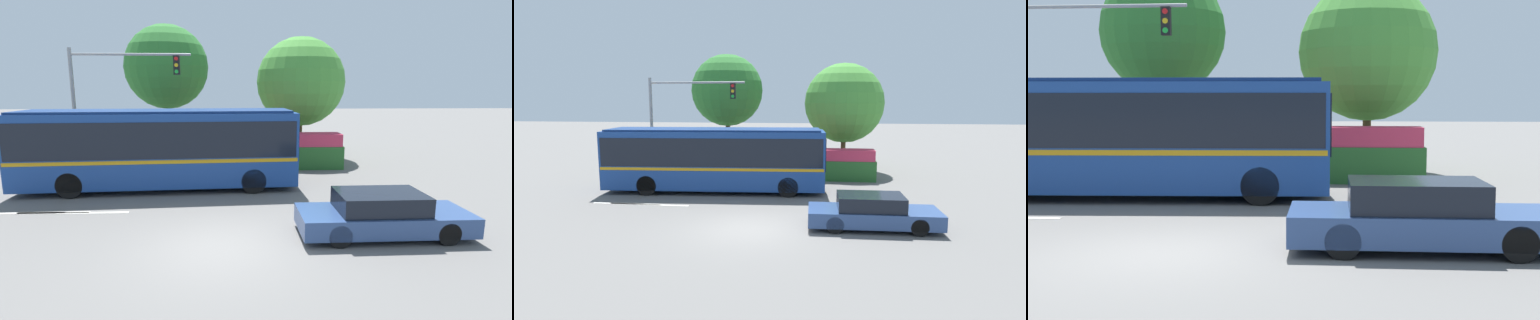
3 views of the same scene
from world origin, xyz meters
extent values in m
plane|color=slate|center=(0.00, 0.00, 0.00)|extent=(140.00, 140.00, 0.00)
cube|color=navy|center=(-2.75, 6.14, 1.71)|extent=(11.28, 3.18, 2.92)
cube|color=black|center=(-2.75, 6.14, 2.17)|extent=(11.06, 3.21, 1.40)
cube|color=#C68C14|center=(-2.75, 6.14, 1.36)|extent=(11.17, 3.20, 0.14)
cube|color=black|center=(2.83, 6.47, 2.06)|extent=(0.19, 2.15, 1.63)
cube|color=navy|center=(-2.75, 6.14, 3.22)|extent=(10.82, 2.95, 0.10)
cylinder|color=black|center=(0.97, 7.48, 0.50)|extent=(1.02, 0.36, 1.00)
cylinder|color=black|center=(1.10, 5.25, 0.50)|extent=(1.02, 0.36, 1.00)
cylinder|color=black|center=(-6.04, 7.06, 0.50)|extent=(1.02, 0.36, 1.00)
cylinder|color=black|center=(-5.91, 4.84, 0.50)|extent=(1.02, 0.36, 1.00)
cube|color=navy|center=(4.60, 0.70, 0.45)|extent=(4.81, 1.86, 0.55)
cube|color=black|center=(4.48, 0.70, 0.99)|extent=(2.42, 1.61, 0.54)
cylinder|color=black|center=(6.08, 1.51, 0.31)|extent=(0.63, 0.23, 0.63)
cylinder|color=black|center=(6.10, -0.07, 0.31)|extent=(0.63, 0.23, 0.63)
cylinder|color=black|center=(3.16, 1.47, 0.31)|extent=(0.63, 0.23, 0.63)
cylinder|color=black|center=(3.18, -0.11, 0.31)|extent=(0.63, 0.23, 0.63)
cylinder|color=gray|center=(-7.49, 9.49, 3.01)|extent=(0.18, 0.18, 6.03)
cylinder|color=gray|center=(-4.63, 9.49, 5.73)|extent=(5.72, 0.12, 0.12)
cube|color=black|center=(-2.46, 9.49, 5.23)|extent=(0.30, 0.22, 0.90)
cylinder|color=red|center=(-2.46, 9.37, 5.53)|extent=(0.18, 0.02, 0.18)
cylinder|color=yellow|center=(-2.46, 9.37, 5.23)|extent=(0.18, 0.02, 0.18)
cylinder|color=green|center=(-2.46, 9.37, 4.93)|extent=(0.18, 0.02, 0.18)
cube|color=#286028|center=(1.52, 10.02, 0.59)|extent=(8.75, 1.25, 1.19)
cube|color=#CC3351|center=(1.52, 10.02, 1.51)|extent=(8.57, 1.19, 0.64)
cylinder|color=brown|center=(-3.69, 13.54, 1.81)|extent=(0.32, 0.32, 3.61)
sphere|color=#2D752D|center=(-3.69, 13.54, 5.36)|extent=(4.84, 4.84, 4.84)
cylinder|color=brown|center=(4.18, 13.33, 1.32)|extent=(0.32, 0.32, 2.64)
sphere|color=#479338|center=(4.18, 13.33, 4.51)|extent=(5.20, 5.20, 5.20)
cube|color=silver|center=(-5.72, 3.06, 0.01)|extent=(2.40, 0.16, 0.01)
cube|color=silver|center=(-4.41, 3.00, 0.01)|extent=(2.40, 0.16, 0.01)
cube|color=silver|center=(-6.56, 3.05, 0.01)|extent=(2.40, 0.16, 0.01)
camera|label=1|loc=(0.57, -9.34, 4.11)|focal=26.46mm
camera|label=2|loc=(2.54, -14.55, 4.73)|focal=29.09mm
camera|label=3|loc=(3.07, -10.60, 2.69)|focal=43.97mm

